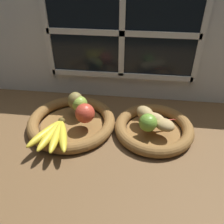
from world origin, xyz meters
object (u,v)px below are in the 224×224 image
apple_red_right (85,113)px  fruit_bowl_right (154,128)px  potato_large (155,119)px  lime_near (148,123)px  pear_brown (75,101)px  potato_oblong (145,113)px  apple_green_back (80,104)px  potato_small (165,125)px  banana_bunch_front (54,134)px  chili_pepper (161,121)px  fruit_bowl_left (72,122)px

apple_red_right → fruit_bowl_right: bearing=3.8°
potato_large → lime_near: size_ratio=1.17×
fruit_bowl_right → lime_near: size_ratio=4.58×
pear_brown → potato_oblong: pear_brown is taller
apple_green_back → lime_near: size_ratio=0.96×
potato_small → potato_large: (-3.40, 3.40, 0.19)cm
pear_brown → banana_bunch_front: pear_brown is taller
banana_bunch_front → apple_red_right: bearing=50.2°
fruit_bowl_right → banana_bunch_front: 37.92cm
apple_red_right → apple_green_back: bearing=118.3°
banana_bunch_front → apple_green_back: bearing=73.7°
pear_brown → banana_bunch_front: bearing=-99.7°
pear_brown → potato_small: size_ratio=0.98×
pear_brown → lime_near: (29.58, -10.56, -0.42)cm
fruit_bowl_right → potato_oblong: size_ratio=3.92×
fruit_bowl_right → potato_large: bearing=90.0°
apple_green_back → fruit_bowl_right: bearing=-9.8°
banana_bunch_front → chili_pepper: bearing=19.3°
potato_oblong → lime_near: lime_near is taller
fruit_bowl_right → potato_oblong: (-3.83, 2.98, 4.94)cm
fruit_bowl_left → fruit_bowl_right: size_ratio=1.14×
potato_oblong → lime_near: (1.08, -7.09, 0.84)cm
banana_bunch_front → lime_near: lime_near is taller
potato_oblong → potato_small: 9.65cm
apple_red_right → potato_oblong: size_ratio=0.97×
potato_small → chili_pepper: 4.44cm
apple_red_right → chili_pepper: size_ratio=0.54×
fruit_bowl_right → apple_green_back: 31.32cm
fruit_bowl_left → chili_pepper: 35.57cm
potato_oblong → chili_pepper: 6.94cm
potato_small → lime_near: 6.32cm
fruit_bowl_right → pear_brown: pear_brown is taller
potato_oblong → potato_small: bearing=-41.4°
banana_bunch_front → pear_brown: bearing=80.3°
banana_bunch_front → potato_small: bearing=13.2°
banana_bunch_front → lime_near: 33.93cm
fruit_bowl_left → apple_red_right: bearing=-15.7°
apple_green_back → potato_oblong: apple_green_back is taller
potato_large → potato_oblong: bearing=142.1°
apple_red_right → pear_brown: bearing=125.0°
fruit_bowl_left → potato_oblong: bearing=5.9°
apple_green_back → chili_pepper: bearing=-7.7°
fruit_bowl_left → pear_brown: (0.52, 6.44, 6.21)cm
banana_bunch_front → fruit_bowl_right: bearing=19.4°
apple_green_back → pear_brown: pear_brown is taller
potato_oblong → apple_red_right: bearing=-168.2°
potato_oblong → lime_near: size_ratio=1.17×
pear_brown → chili_pepper: 35.45cm
fruit_bowl_right → fruit_bowl_left: bearing=180.0°
potato_large → lime_near: bearing=-123.7°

